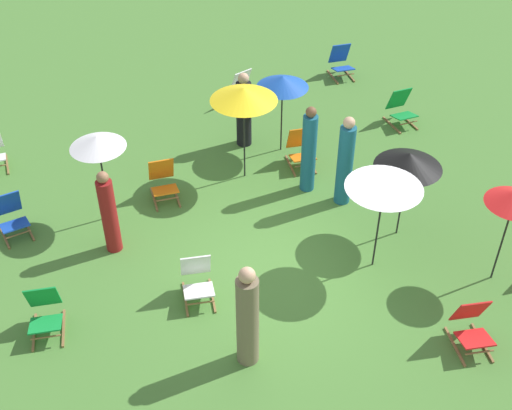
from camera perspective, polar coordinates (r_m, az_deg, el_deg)
name	(u,v)px	position (r m, az deg, el deg)	size (l,w,h in m)	color
ground_plane	(285,267)	(11.46, 2.54, -5.35)	(40.00, 40.00, 0.00)	#477A33
deckchair_0	(401,109)	(15.36, 12.34, 8.07)	(0.52, 0.78, 0.83)	olive
deckchair_1	(341,62)	(17.16, 7.31, 12.04)	(0.59, 0.83, 0.83)	olive
deckchair_2	(197,280)	(10.75, -5.06, -6.39)	(0.65, 0.85, 0.83)	olive
deckchair_3	(11,216)	(12.69, -20.24, -0.89)	(0.54, 0.80, 0.83)	olive
deckchair_4	(45,312)	(10.73, -17.67, -8.75)	(0.64, 0.85, 0.83)	olive
deckchair_6	(163,181)	(12.85, -7.95, 2.03)	(0.58, 0.82, 0.83)	olive
deckchair_8	(301,149)	(13.67, 3.86, 4.81)	(0.62, 0.84, 0.83)	olive
deckchair_9	(245,90)	(15.77, -0.98, 9.85)	(0.65, 0.85, 0.83)	olive
deckchair_11	(472,326)	(10.54, 18.01, -9.87)	(0.66, 0.86, 0.83)	olive
umbrella_0	(283,82)	(13.48, 2.29, 10.51)	(1.06, 1.06, 1.74)	black
umbrella_1	(244,94)	(12.50, -1.06, 9.47)	(1.28, 1.28, 2.00)	black
umbrella_2	(97,142)	(11.79, -13.45, 5.26)	(0.98, 0.98, 1.79)	black
umbrella_4	(385,182)	(10.55, 10.98, 1.96)	(1.24, 1.24, 1.89)	black
umbrella_5	(409,160)	(11.43, 12.97, 3.74)	(1.16, 1.16, 1.74)	black
person_0	(247,318)	(9.48, -0.73, -9.69)	(0.46, 0.46, 1.83)	#72664C
person_1	(309,151)	(12.71, 4.55, 4.62)	(0.40, 0.40, 1.83)	#195972
person_2	(345,163)	(12.44, 7.65, 3.61)	(0.42, 0.42, 1.86)	#195972
person_3	(109,214)	(11.57, -12.50, -0.73)	(0.38, 0.38, 1.65)	maroon
person_4	(244,111)	(14.08, -1.05, 8.03)	(0.43, 0.43, 1.68)	black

